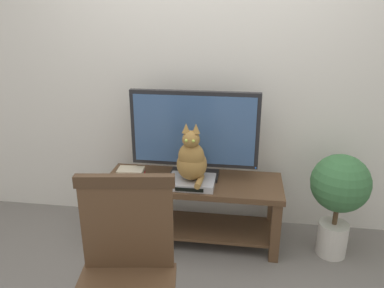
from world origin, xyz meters
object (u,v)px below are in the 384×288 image
tv_stand (193,199)px  wooden_chair (125,268)px  media_box (192,182)px  cat (192,159)px  book_stack (131,173)px  potted_plant (339,192)px  tv (194,133)px

tv_stand → wooden_chair: 1.19m
tv_stand → media_box: 0.21m
cat → book_stack: (-0.50, 0.09, -0.18)m
tv_stand → media_box: media_box is taller
tv_stand → potted_plant: (1.07, -0.05, 0.17)m
tv → wooden_chair: bearing=-97.5°
wooden_chair → potted_plant: bearing=42.1°
cat → media_box: bearing=94.8°
tv_stand → tv: (0.00, 0.07, 0.53)m
tv → potted_plant: tv is taller
media_box → book_stack: bearing=170.8°
media_box → potted_plant: (1.06, 0.04, -0.02)m
book_stack → potted_plant: potted_plant is taller
tv → book_stack: 0.60m
wooden_chair → tv_stand: bearing=82.1°
cat → potted_plant: 1.09m
media_box → cat: cat is taller
tv → media_box: (0.00, -0.16, -0.34)m
wooden_chair → potted_plant: 1.66m
potted_plant → media_box: bearing=-177.9°
cat → book_stack: size_ratio=2.06×
media_box → wooden_chair: wooden_chair is taller
tv_stand → potted_plant: bearing=-2.5°
wooden_chair → book_stack: wooden_chair is taller
book_stack → potted_plant: bearing=-1.5°
tv_stand → tv: size_ratio=1.40×
cat → tv: bearing=91.8°
tv → potted_plant: (1.07, -0.12, -0.36)m
media_box → cat: size_ratio=0.78×
book_stack → media_box: bearing=-9.2°
tv → wooden_chair: size_ratio=0.95×
wooden_chair → media_box: bearing=81.2°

